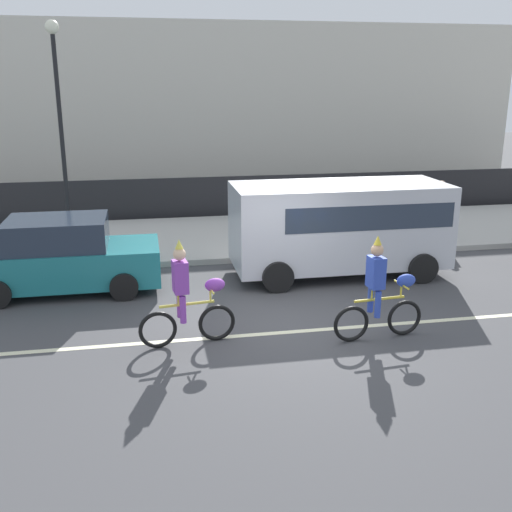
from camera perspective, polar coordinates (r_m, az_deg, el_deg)
name	(u,v)px	position (r m, az deg, el deg)	size (l,w,h in m)	color
ground_plane	(290,321)	(11.65, 3.23, -6.24)	(80.00, 80.00, 0.00)	#424244
road_centre_line	(296,331)	(11.21, 3.84, -7.18)	(36.00, 0.14, 0.01)	beige
sidewalk_curb	(237,236)	(17.70, -1.80, 1.92)	(60.00, 5.00, 0.15)	#ADAAA3
fence_line	(224,197)	(20.36, -3.10, 5.61)	(40.00, 0.08, 1.40)	black
building_backdrop	(181,106)	(28.52, -7.17, 13.99)	(28.00, 8.00, 6.77)	beige
parade_cyclist_purple	(188,299)	(10.44, -6.53, -4.10)	(1.72, 0.51, 1.92)	black
parade_cyclist_cobalt	(380,294)	(10.84, 11.77, -3.58)	(1.72, 0.50, 1.92)	black
parked_van_silver	(342,222)	(14.27, 8.21, 3.23)	(5.00, 2.22, 2.18)	silver
parked_car_teal	(63,257)	(13.73, -17.91, -0.08)	(4.10, 1.92, 1.64)	#1E727A
street_lamp_post	(58,100)	(17.47, -18.30, 13.93)	(0.36, 0.36, 5.86)	black
pedestrian_onlooker	(440,207)	(17.98, 17.10, 4.50)	(0.32, 0.20, 1.62)	#33333D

